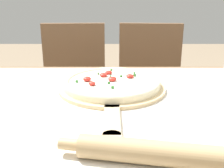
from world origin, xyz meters
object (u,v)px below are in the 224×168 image
object	(u,v)px
chair_right	(149,87)
pizza	(112,83)
chair_left	(74,87)
pizza_peel	(112,90)
rolling_pin	(153,152)

from	to	relation	value
chair_right	pizza	bearing A→B (deg)	-104.35
chair_left	chair_right	xyz separation A→B (m)	(0.46, -0.00, 0.00)
pizza_peel	rolling_pin	distance (m)	0.44
pizza_peel	chair_right	bearing A→B (deg)	71.58
pizza	chair_right	size ratio (longest dim) A/B	0.39
chair_right	pizza_peel	bearing A→B (deg)	-103.81
pizza	chair_right	xyz separation A→B (m)	(0.23, 0.67, -0.25)
chair_right	chair_left	bearing A→B (deg)	-175.42
rolling_pin	chair_right	size ratio (longest dim) A/B	0.45
pizza_peel	rolling_pin	bearing A→B (deg)	-79.16
pizza	chair_right	bearing A→B (deg)	71.04
pizza	rolling_pin	xyz separation A→B (m)	(0.08, -0.45, 0.00)
rolling_pin	chair_right	world-z (taller)	chair_right
pizza	rolling_pin	size ratio (longest dim) A/B	0.87
pizza_peel	pizza	xyz separation A→B (m)	(-0.00, 0.02, 0.02)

